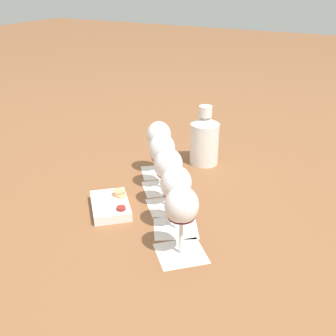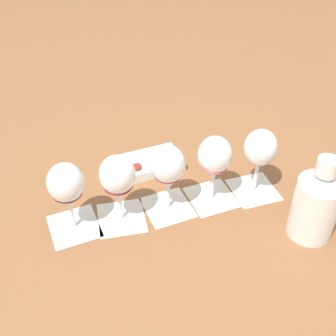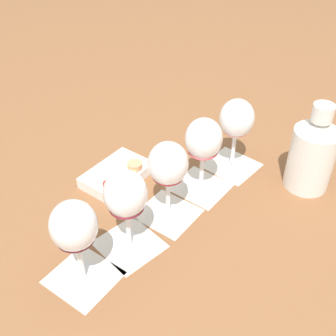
{
  "view_description": "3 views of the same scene",
  "coord_description": "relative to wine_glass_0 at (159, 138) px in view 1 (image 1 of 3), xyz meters",
  "views": [
    {
      "loc": [
        0.51,
        -0.95,
        0.63
      ],
      "look_at": [
        -0.0,
        -0.01,
        0.13
      ],
      "focal_mm": 45.0,
      "sensor_mm": 36.0,
      "label": 1
    },
    {
      "loc": [
        0.71,
        0.25,
        0.73
      ],
      "look_at": [
        -0.0,
        -0.01,
        0.13
      ],
      "focal_mm": 45.0,
      "sensor_mm": 36.0,
      "label": 2
    },
    {
      "loc": [
        0.65,
        -0.13,
        0.64
      ],
      "look_at": [
        -0.0,
        -0.01,
        0.13
      ],
      "focal_mm": 45.0,
      "sensor_mm": 36.0,
      "label": 3
    }
  ],
  "objects": [
    {
      "name": "ground_plane",
      "position": [
        0.14,
        -0.18,
        -0.13
      ],
      "size": [
        8.0,
        8.0,
        0.0
      ],
      "primitive_type": "plane",
      "color": "brown"
    },
    {
      "name": "tasting_card_0",
      "position": [
        0.0,
        0.0,
        -0.13
      ],
      "size": [
        0.16,
        0.16,
        0.0
      ],
      "color": "silver",
      "rests_on": "ground_plane"
    },
    {
      "name": "tasting_card_1",
      "position": [
        0.07,
        -0.1,
        -0.13
      ],
      "size": [
        0.16,
        0.16,
        0.0
      ],
      "color": "silver",
      "rests_on": "ground_plane"
    },
    {
      "name": "tasting_card_2",
      "position": [
        0.13,
        -0.19,
        -0.13
      ],
      "size": [
        0.16,
        0.16,
        0.0
      ],
      "color": "silver",
      "rests_on": "ground_plane"
    },
    {
      "name": "tasting_card_3",
      "position": [
        0.21,
        -0.28,
        -0.13
      ],
      "size": [
        0.16,
        0.16,
        0.0
      ],
      "color": "silver",
      "rests_on": "ground_plane"
    },
    {
      "name": "tasting_card_4",
      "position": [
        0.27,
        -0.37,
        -0.13
      ],
      "size": [
        0.16,
        0.16,
        0.0
      ],
      "color": "silver",
      "rests_on": "ground_plane"
    },
    {
      "name": "wine_glass_0",
      "position": [
        0.0,
        0.0,
        0.0
      ],
      "size": [
        0.08,
        0.08,
        0.18
      ],
      "color": "white",
      "rests_on": "tasting_card_0"
    },
    {
      "name": "wine_glass_1",
      "position": [
        0.07,
        -0.1,
        0.0
      ],
      "size": [
        0.08,
        0.08,
        0.18
      ],
      "color": "white",
      "rests_on": "tasting_card_1"
    },
    {
      "name": "wine_glass_2",
      "position": [
        0.13,
        -0.19,
        0.0
      ],
      "size": [
        0.08,
        0.08,
        0.18
      ],
      "color": "white",
      "rests_on": "tasting_card_2"
    },
    {
      "name": "wine_glass_3",
      "position": [
        0.21,
        -0.28,
        0.0
      ],
      "size": [
        0.08,
        0.08,
        0.18
      ],
      "color": "white",
      "rests_on": "tasting_card_3"
    },
    {
      "name": "wine_glass_4",
      "position": [
        0.27,
        -0.37,
        0.0
      ],
      "size": [
        0.08,
        0.08,
        0.18
      ],
      "color": "white",
      "rests_on": "tasting_card_4"
    },
    {
      "name": "ceramic_vase",
      "position": [
        0.1,
        0.15,
        -0.04
      ],
      "size": [
        0.1,
        0.1,
        0.21
      ],
      "color": "white",
      "rests_on": "ground_plane"
    },
    {
      "name": "snack_dish",
      "position": [
        -0.0,
        -0.28,
        -0.11
      ],
      "size": [
        0.18,
        0.19,
        0.04
      ],
      "color": "white",
      "rests_on": "ground_plane"
    }
  ]
}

